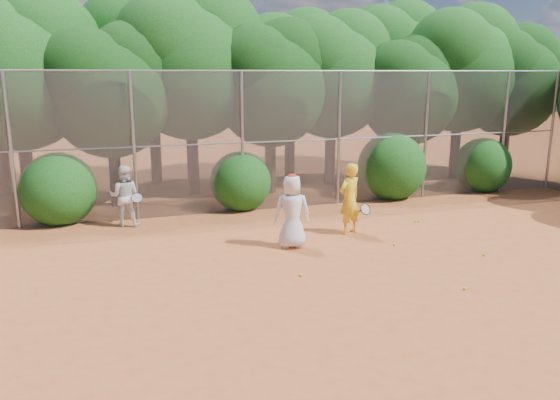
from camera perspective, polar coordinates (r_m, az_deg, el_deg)
name	(u,v)px	position (r m, az deg, el deg)	size (l,w,h in m)	color
ground	(367,278)	(10.97, 9.10, -8.08)	(80.00, 80.00, 0.00)	#A74F25
fence_back	(272,140)	(15.88, -0.85, 6.31)	(20.05, 0.09, 4.03)	gray
tree_1	(18,65)	(17.76, -25.67, 12.60)	(4.64, 4.03, 6.35)	black
tree_2	(111,86)	(16.92, -17.25, 11.36)	(3.99, 3.47, 5.47)	black
tree_3	(191,58)	(18.15, -9.29, 14.41)	(4.89, 4.26, 6.70)	black
tree_4	(271,79)	(18.11, -0.91, 12.56)	(4.19, 3.64, 5.73)	black
tree_5	(333,70)	(19.72, 5.55, 13.39)	(4.51, 3.92, 6.17)	black
tree_6	(410,87)	(19.97, 13.40, 11.43)	(3.86, 3.36, 5.29)	black
tree_7	(462,64)	(21.86, 18.47, 13.37)	(4.77, 4.14, 6.53)	black
tree_8	(511,76)	(22.85, 22.98, 11.81)	(4.25, 3.70, 5.82)	black
tree_10	(152,53)	(20.22, -13.19, 14.75)	(5.15, 4.48, 7.06)	black
tree_11	(291,67)	(20.86, 1.17, 13.75)	(4.64, 4.03, 6.35)	black
tree_12	(391,59)	(23.26, 11.56, 14.28)	(5.02, 4.37, 6.88)	black
bush_0	(58,186)	(15.71, -22.16, 1.37)	(2.00, 2.00, 2.00)	#114511
bush_1	(240,179)	(16.12, -4.15, 2.23)	(1.80, 1.80, 1.80)	#114511
bush_2	(392,164)	(17.91, 11.60, 3.74)	(2.20, 2.20, 2.20)	#114511
bush_3	(483,163)	(19.88, 20.43, 3.66)	(1.90, 1.90, 1.90)	#114511
player_yellow	(349,199)	(13.64, 7.27, 0.12)	(0.90, 0.64, 1.79)	yellow
player_teen	(292,211)	(12.47, 1.27, -1.17)	(0.93, 0.70, 1.73)	silver
player_white	(124,196)	(14.82, -15.95, 0.41)	(0.91, 0.80, 1.61)	silver
ball_0	(394,245)	(13.03, 11.84, -4.59)	(0.07, 0.07, 0.07)	#BCD827
ball_1	(415,221)	(15.20, 13.97, -2.16)	(0.07, 0.07, 0.07)	#BCD827
ball_2	(465,289)	(10.82, 18.76, -8.75)	(0.07, 0.07, 0.07)	#BCD827
ball_3	(484,255)	(12.89, 20.52, -5.36)	(0.07, 0.07, 0.07)	#BCD827
ball_4	(301,275)	(10.92, 2.18, -7.84)	(0.07, 0.07, 0.07)	#BCD827
ball_5	(419,221)	(15.22, 14.30, -2.15)	(0.07, 0.07, 0.07)	#BCD827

